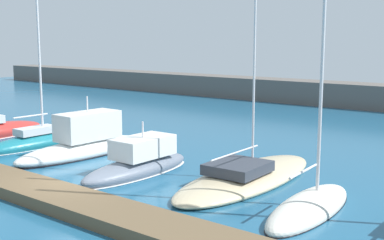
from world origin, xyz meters
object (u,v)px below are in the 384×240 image
object	(u,v)px
motorboat_white_third	(85,143)
sailboat_ivory_sixth	(310,206)
sailboat_sand_fifth	(247,175)
motorboat_slate_fourth	(139,163)
sailboat_teal_second	(40,141)

from	to	relation	value
motorboat_white_third	sailboat_ivory_sixth	size ratio (longest dim) A/B	0.63
motorboat_white_third	sailboat_sand_fifth	distance (m)	9.87
motorboat_slate_fourth	sailboat_sand_fifth	distance (m)	5.12
motorboat_slate_fourth	sailboat_sand_fifth	size ratio (longest dim) A/B	0.31
sailboat_teal_second	motorboat_slate_fourth	size ratio (longest dim) A/B	1.69
motorboat_white_third	sailboat_ivory_sixth	distance (m)	13.85
motorboat_slate_fourth	sailboat_ivory_sixth	distance (m)	8.69
motorboat_white_third	sailboat_ivory_sixth	world-z (taller)	sailboat_ivory_sixth
motorboat_slate_fourth	sailboat_sand_fifth	world-z (taller)	sailboat_sand_fifth
sailboat_ivory_sixth	motorboat_white_third	bearing A→B (deg)	82.17
sailboat_teal_second	sailboat_sand_fifth	xyz separation A→B (m)	(13.69, 1.22, -0.02)
sailboat_sand_fifth	motorboat_white_third	bearing A→B (deg)	93.83
motorboat_white_third	motorboat_slate_fourth	bearing A→B (deg)	-100.03
motorboat_white_third	sailboat_ivory_sixth	xyz separation A→B (m)	(13.81, -0.99, -0.42)
sailboat_teal_second	sailboat_ivory_sixth	size ratio (longest dim) A/B	0.84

